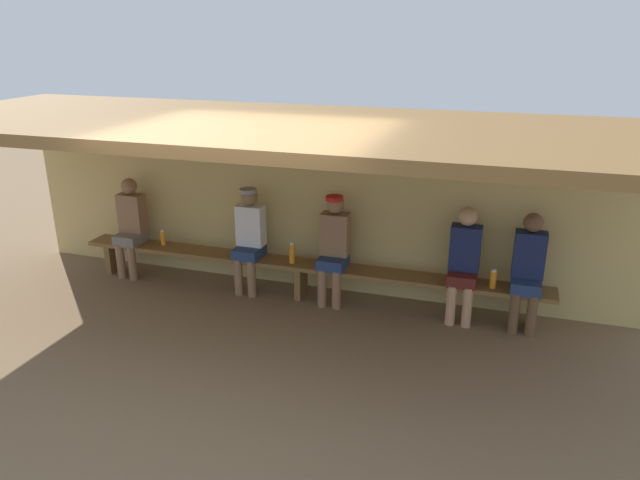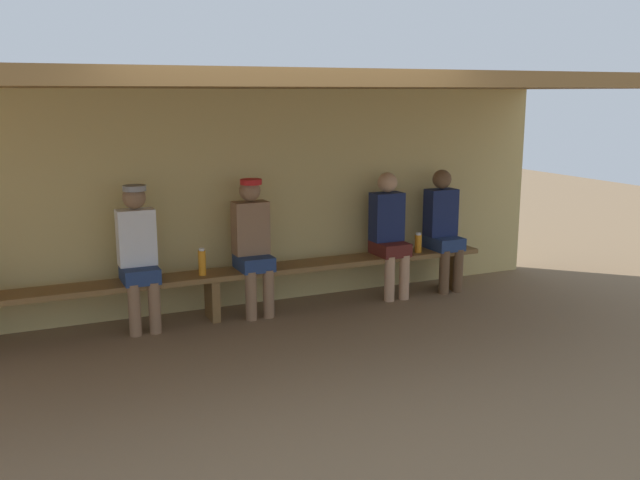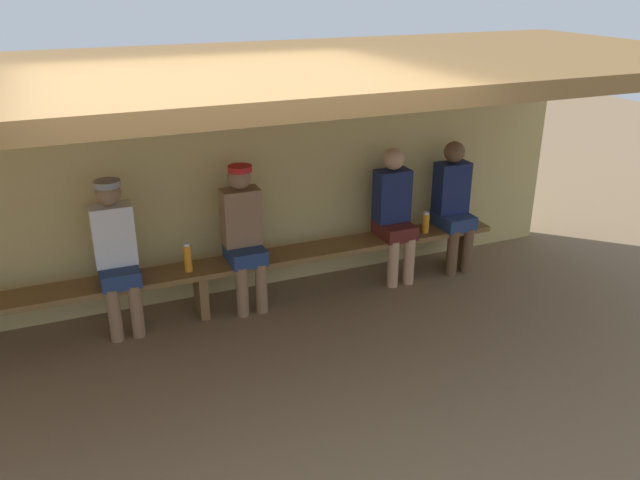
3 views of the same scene
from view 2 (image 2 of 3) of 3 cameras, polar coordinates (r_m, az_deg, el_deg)
name	(u,v)px [view 2 (image 2 of 3)]	position (r m, az deg, el deg)	size (l,w,h in m)	color
ground_plane	(268,375)	(5.65, -4.17, -10.79)	(24.00, 24.00, 0.00)	brown
back_wall	(197,201)	(7.21, -9.85, 3.11)	(8.00, 0.20, 2.20)	tan
dugout_roof	(234,80)	(5.88, -6.94, 12.62)	(8.00, 2.80, 0.12)	brown
bench	(212,280)	(6.93, -8.69, -3.23)	(6.00, 0.36, 0.46)	brown
player_with_sunglasses	(138,250)	(6.70, -14.41, -0.82)	(0.34, 0.42, 1.34)	navy
player_in_white	(253,240)	(6.97, -5.43, -0.02)	(0.34, 0.42, 1.34)	navy
player_leftmost	(389,230)	(7.60, 5.58, 0.83)	(0.34, 0.42, 1.34)	#591E19
player_middle	(443,225)	(7.96, 9.87, 1.21)	(0.34, 0.42, 1.34)	navy
water_bottle_orange	(418,243)	(7.76, 7.89, -0.25)	(0.08, 0.08, 0.22)	orange
water_bottle_clear	(202,262)	(6.82, -9.45, -1.78)	(0.07, 0.07, 0.26)	orange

